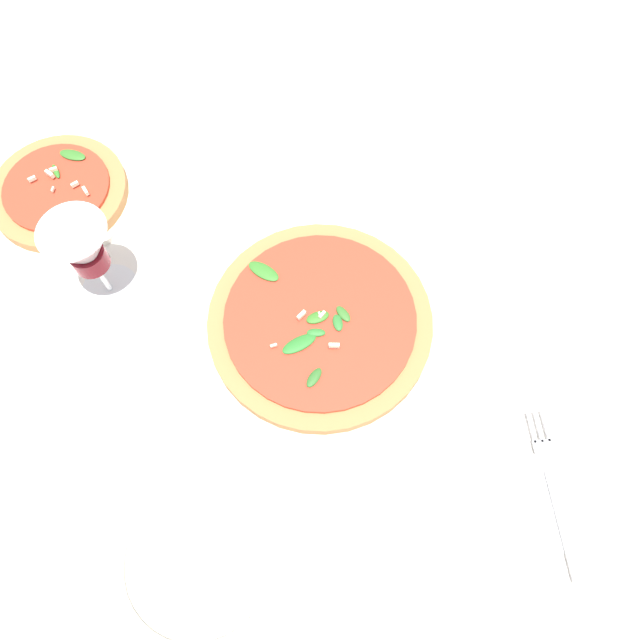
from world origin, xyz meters
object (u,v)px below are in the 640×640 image
object	(u,v)px
pizza_personal_side	(61,194)
fork	(556,494)
pizza_arugula_main	(320,324)
side_plate_white	(200,560)
wine_glass	(85,251)

from	to	relation	value
pizza_personal_side	fork	xyz separation A→B (m)	(-0.32, -0.72, -0.01)
fork	pizza_arugula_main	bearing A→B (deg)	45.89
pizza_personal_side	side_plate_white	size ratio (longest dim) A/B	1.12
pizza_arugula_main	pizza_personal_side	size ratio (longest dim) A/B	1.46
pizza_personal_side	wine_glass	world-z (taller)	wine_glass
pizza_arugula_main	side_plate_white	xyz separation A→B (m)	(-0.31, 0.09, -0.01)
wine_glass	pizza_personal_side	bearing A→B (deg)	39.56
wine_glass	side_plate_white	world-z (taller)	wine_glass
fork	pizza_personal_side	bearing A→B (deg)	50.80
pizza_arugula_main	pizza_personal_side	xyz separation A→B (m)	(0.15, 0.41, -0.00)
fork	wine_glass	bearing A→B (deg)	57.74
pizza_personal_side	pizza_arugula_main	bearing A→B (deg)	-110.03
wine_glass	side_plate_white	distance (m)	0.40
pizza_arugula_main	side_plate_white	bearing A→B (deg)	163.41
pizza_arugula_main	fork	distance (m)	0.36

